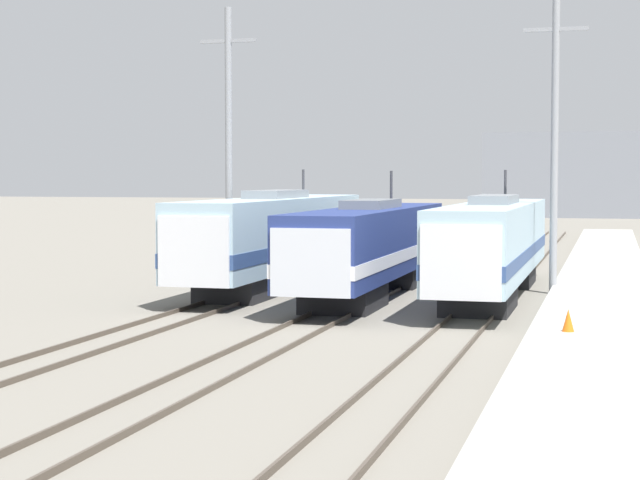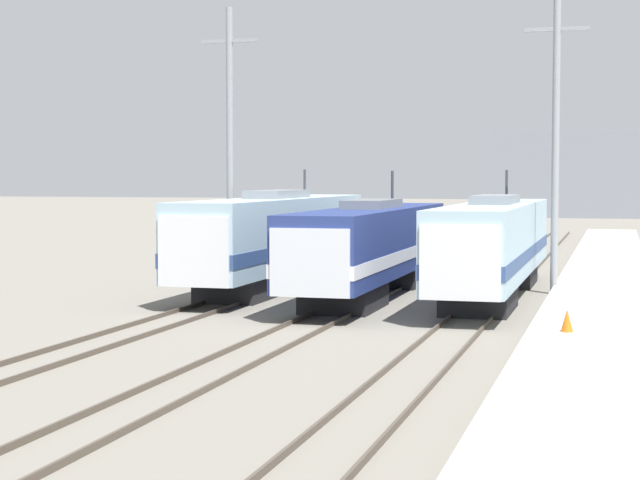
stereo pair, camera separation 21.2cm
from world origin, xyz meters
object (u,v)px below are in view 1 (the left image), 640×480
at_px(catenary_tower_left, 229,141).
at_px(locomotive_center, 369,247).
at_px(locomotive_far_left, 273,238).
at_px(locomotive_far_right, 493,245).
at_px(catenary_tower_right, 555,138).
at_px(traffic_cone, 568,320).

bearing_deg(catenary_tower_left, locomotive_center, -24.75).
xyz_separation_m(locomotive_far_left, catenary_tower_left, (-2.35, 0.90, 4.25)).
bearing_deg(locomotive_center, catenary_tower_left, 155.25).
bearing_deg(locomotive_far_right, locomotive_far_left, 172.56).
distance_m(locomotive_center, catenary_tower_left, 9.07).
relative_size(locomotive_center, locomotive_far_right, 0.92).
distance_m(locomotive_center, locomotive_far_right, 4.98).
bearing_deg(catenary_tower_right, locomotive_far_right, -136.14).
xyz_separation_m(locomotive_far_right, catenary_tower_left, (-12.05, 2.17, 4.32)).
relative_size(locomotive_center, traffic_cone, 27.95).
distance_m(catenary_tower_left, traffic_cone, 21.45).
bearing_deg(locomotive_far_right, traffic_cone, -73.46).
distance_m(locomotive_far_left, locomotive_center, 5.42).
height_order(locomotive_far_right, catenary_tower_left, catenary_tower_left).
height_order(locomotive_center, traffic_cone, locomotive_center).
bearing_deg(locomotive_far_left, locomotive_center, -26.48).
bearing_deg(locomotive_far_right, catenary_tower_left, 169.79).
relative_size(locomotive_far_right, catenary_tower_left, 1.61).
distance_m(locomotive_far_right, traffic_cone, 12.11).
bearing_deg(locomotive_far_right, locomotive_center, -166.67).
distance_m(locomotive_center, catenary_tower_right, 9.00).
bearing_deg(locomotive_far_left, catenary_tower_left, 158.99).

